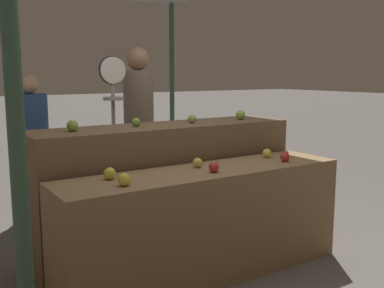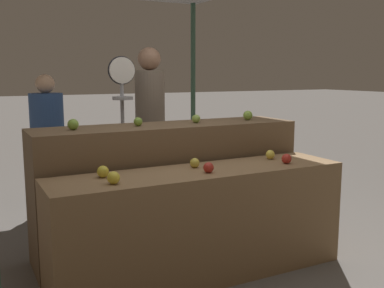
# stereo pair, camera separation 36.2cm
# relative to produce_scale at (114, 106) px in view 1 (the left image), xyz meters

# --- Properties ---
(ground_plane) EXTENTS (60.00, 60.00, 0.00)m
(ground_plane) POSITION_rel_produce_scale_xyz_m (0.17, -1.30, -1.24)
(ground_plane) COLOR #66605B
(display_counter_front) EXTENTS (2.30, 0.55, 0.83)m
(display_counter_front) POSITION_rel_produce_scale_xyz_m (0.17, -1.30, -0.82)
(display_counter_front) COLOR olive
(display_counter_front) RESTS_ON ground_plane
(display_counter_back) EXTENTS (2.30, 0.55, 1.11)m
(display_counter_back) POSITION_rel_produce_scale_xyz_m (0.17, -0.70, -0.68)
(display_counter_back) COLOR brown
(display_counter_back) RESTS_ON ground_plane
(apple_front_0) EXTENTS (0.08, 0.08, 0.08)m
(apple_front_0) POSITION_rel_produce_scale_xyz_m (-0.55, -1.41, -0.37)
(apple_front_0) COLOR gold
(apple_front_0) RESTS_ON display_counter_front
(apple_front_1) EXTENTS (0.08, 0.08, 0.08)m
(apple_front_1) POSITION_rel_produce_scale_xyz_m (0.17, -1.41, -0.37)
(apple_front_1) COLOR #B72D23
(apple_front_1) RESTS_ON display_counter_front
(apple_front_2) EXTENTS (0.08, 0.08, 0.08)m
(apple_front_2) POSITION_rel_produce_scale_xyz_m (0.89, -1.40, -0.37)
(apple_front_2) COLOR #B72D23
(apple_front_2) RESTS_ON display_counter_front
(apple_front_3) EXTENTS (0.08, 0.08, 0.08)m
(apple_front_3) POSITION_rel_produce_scale_xyz_m (-0.56, -1.20, -0.37)
(apple_front_3) COLOR gold
(apple_front_3) RESTS_ON display_counter_front
(apple_front_4) EXTENTS (0.08, 0.08, 0.08)m
(apple_front_4) POSITION_rel_produce_scale_xyz_m (0.16, -1.20, -0.37)
(apple_front_4) COLOR gold
(apple_front_4) RESTS_ON display_counter_front
(apple_front_5) EXTENTS (0.08, 0.08, 0.08)m
(apple_front_5) POSITION_rel_produce_scale_xyz_m (0.89, -1.19, -0.37)
(apple_front_5) COLOR yellow
(apple_front_5) RESTS_ON display_counter_front
(apple_back_0) EXTENTS (0.09, 0.09, 0.09)m
(apple_back_0) POSITION_rel_produce_scale_xyz_m (-0.64, -0.71, -0.08)
(apple_back_0) COLOR #7AA338
(apple_back_0) RESTS_ON display_counter_back
(apple_back_1) EXTENTS (0.07, 0.07, 0.07)m
(apple_back_1) POSITION_rel_produce_scale_xyz_m (-0.10, -0.69, -0.09)
(apple_back_1) COLOR #7AA338
(apple_back_1) RESTS_ON display_counter_back
(apple_back_2) EXTENTS (0.07, 0.07, 0.07)m
(apple_back_2) POSITION_rel_produce_scale_xyz_m (0.43, -0.71, -0.09)
(apple_back_2) COLOR #8EB247
(apple_back_2) RESTS_ON display_counter_back
(apple_back_3) EXTENTS (0.09, 0.09, 0.09)m
(apple_back_3) POSITION_rel_produce_scale_xyz_m (0.98, -0.71, -0.08)
(apple_back_3) COLOR #84AD3D
(apple_back_3) RESTS_ON display_counter_back
(produce_scale) EXTENTS (0.27, 0.20, 1.71)m
(produce_scale) POSITION_rel_produce_scale_xyz_m (0.00, 0.00, 0.00)
(produce_scale) COLOR #99999E
(produce_scale) RESTS_ON ground_plane
(person_vendor_at_scale) EXTENTS (0.39, 0.39, 1.81)m
(person_vendor_at_scale) POSITION_rel_produce_scale_xyz_m (0.38, 0.23, -0.17)
(person_vendor_at_scale) COLOR #2D2D38
(person_vendor_at_scale) RESTS_ON ground_plane
(person_customer_left) EXTENTS (0.38, 0.38, 1.54)m
(person_customer_left) POSITION_rel_produce_scale_xyz_m (-0.58, 0.82, -0.36)
(person_customer_left) COLOR #2D2D38
(person_customer_left) RESTS_ON ground_plane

